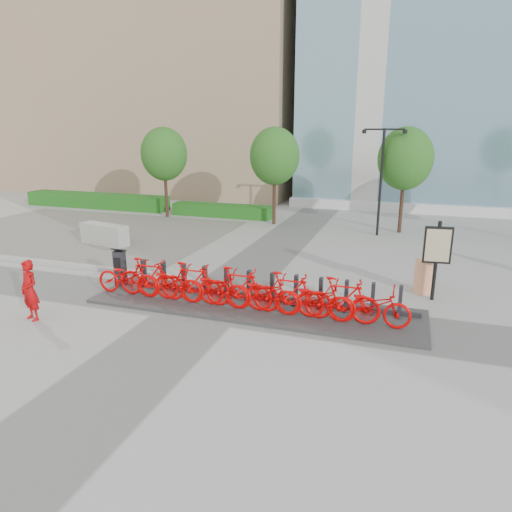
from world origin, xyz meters
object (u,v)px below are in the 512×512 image
(bike_0, at_px, (128,277))
(jersey_barrier, at_px, (104,234))
(kiosk, at_px, (120,267))
(construction_barrel, at_px, (423,276))
(map_sign, at_px, (437,249))
(worker_red, at_px, (30,290))

(bike_0, relative_size, jersey_barrier, 0.86)
(kiosk, distance_m, construction_barrel, 9.61)
(construction_barrel, relative_size, map_sign, 0.44)
(jersey_barrier, height_order, map_sign, map_sign)
(construction_barrel, bearing_deg, jersey_barrier, 171.09)
(bike_0, relative_size, map_sign, 0.85)
(bike_0, xyz_separation_m, jersey_barrier, (-4.75, 5.30, -0.16))
(worker_red, bearing_deg, map_sign, 42.58)
(bike_0, distance_m, worker_red, 2.76)
(bike_0, bearing_deg, map_sign, -73.18)
(bike_0, relative_size, worker_red, 1.24)
(worker_red, relative_size, jersey_barrier, 0.70)
(worker_red, xyz_separation_m, construction_barrel, (10.00, 5.55, -0.30))
(worker_red, height_order, construction_barrel, worker_red)
(kiosk, distance_m, worker_red, 3.07)
(worker_red, xyz_separation_m, jersey_barrier, (-3.30, 7.64, -0.37))
(jersey_barrier, bearing_deg, construction_barrel, 2.79)
(bike_0, relative_size, construction_barrel, 1.92)
(bike_0, distance_m, kiosk, 0.96)
(construction_barrel, distance_m, jersey_barrier, 13.46)
(construction_barrel, xyz_separation_m, map_sign, (0.28, -0.55, 1.06))
(kiosk, relative_size, construction_barrel, 1.17)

